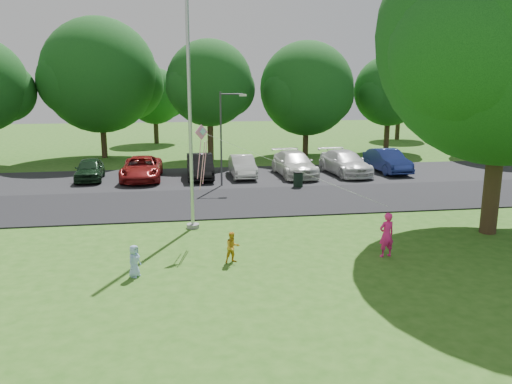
{
  "coord_description": "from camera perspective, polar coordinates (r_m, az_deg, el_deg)",
  "views": [
    {
      "loc": [
        -3.97,
        -14.24,
        5.66
      ],
      "look_at": [
        -1.12,
        4.0,
        1.6
      ],
      "focal_mm": 35.0,
      "sensor_mm": 36.0,
      "label": 1
    }
  ],
  "objects": [
    {
      "name": "child_yellow",
      "position": [
        16.04,
        -2.7,
        -6.34
      ],
      "size": [
        0.59,
        0.52,
        1.02
      ],
      "primitive_type": "imported",
      "rotation": [
        0.0,
        0.0,
        0.31
      ],
      "color": "gold",
      "rests_on": "ground"
    },
    {
      "name": "kite",
      "position": [
        17.57,
        -5.6,
        5.16
      ],
      "size": [
        6.12,
        2.84,
        2.53
      ],
      "rotation": [
        0.0,
        0.0,
        0.56
      ],
      "color": "pink",
      "rests_on": "ground"
    },
    {
      "name": "street_lamp",
      "position": [
        27.37,
        -3.6,
        7.05
      ],
      "size": [
        1.46,
        0.27,
        5.18
      ],
      "rotation": [
        0.0,
        0.0,
        -0.09
      ],
      "color": "#3F3F44",
      "rests_on": "ground"
    },
    {
      "name": "trash_can",
      "position": [
        27.47,
        4.84,
        1.41
      ],
      "size": [
        0.55,
        0.55,
        0.88
      ],
      "rotation": [
        0.0,
        0.0,
        0.3
      ],
      "color": "black",
      "rests_on": "ground"
    },
    {
      "name": "woman",
      "position": [
        17.05,
        14.69,
        -4.75
      ],
      "size": [
        0.61,
        0.46,
        1.51
      ],
      "primitive_type": "imported",
      "rotation": [
        0.0,
        0.0,
        3.33
      ],
      "color": "#FF2184",
      "rests_on": "ground"
    },
    {
      "name": "child_blue",
      "position": [
        15.33,
        -13.74,
        -7.68
      ],
      "size": [
        0.52,
        0.57,
        0.98
      ],
      "primitive_type": "imported",
      "rotation": [
        0.0,
        0.0,
        1.03
      ],
      "color": "#9EBEF2",
      "rests_on": "ground"
    },
    {
      "name": "tree_row",
      "position": [
        38.87,
        -0.69,
        12.48
      ],
      "size": [
        64.35,
        11.94,
        10.88
      ],
      "color": "#332316",
      "rests_on": "ground"
    },
    {
      "name": "parked_cars",
      "position": [
        30.32,
        -0.22,
        3.1
      ],
      "size": [
        20.02,
        5.16,
        1.45
      ],
      "color": "black",
      "rests_on": "ground"
    },
    {
      "name": "park_road",
      "position": [
        24.24,
        0.78,
        -1.03
      ],
      "size": [
        60.0,
        6.0,
        0.06
      ],
      "primitive_type": "cube",
      "color": "black",
      "rests_on": "ground"
    },
    {
      "name": "big_tree",
      "position": [
        20.41,
        26.69,
        15.06
      ],
      "size": [
        9.81,
        9.27,
        11.93
      ],
      "rotation": [
        0.0,
        0.0,
        -0.12
      ],
      "color": "#332316",
      "rests_on": "ground"
    },
    {
      "name": "flagpole",
      "position": [
        19.3,
        -7.55,
        7.86
      ],
      "size": [
        0.5,
        0.5,
        10.0
      ],
      "color": "#B7BABF",
      "rests_on": "ground"
    },
    {
      "name": "horizon_trees",
      "position": [
        48.8,
        0.59,
        10.81
      ],
      "size": [
        77.46,
        7.2,
        7.02
      ],
      "color": "#332316",
      "rests_on": "ground"
    },
    {
      "name": "parking_strip",
      "position": [
        30.52,
        -1.27,
        1.77
      ],
      "size": [
        42.0,
        7.0,
        0.06
      ],
      "primitive_type": "cube",
      "color": "black",
      "rests_on": "ground"
    },
    {
      "name": "ground",
      "position": [
        15.83,
        6.32,
        -8.63
      ],
      "size": [
        120.0,
        120.0,
        0.0
      ],
      "primitive_type": "plane",
      "color": "#2E6019",
      "rests_on": "ground"
    }
  ]
}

